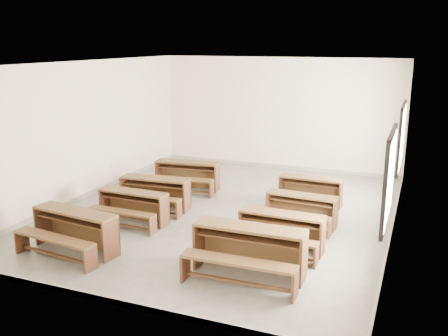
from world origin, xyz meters
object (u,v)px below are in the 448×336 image
at_px(desk_set_2, 154,191).
at_px(desk_set_6, 301,208).
at_px(desk_set_0, 74,228).
at_px(desk_set_5, 281,229).
at_px(desk_set_4, 248,248).
at_px(desk_set_3, 187,174).
at_px(desk_set_7, 310,189).
at_px(desk_set_1, 132,205).

height_order(desk_set_2, desk_set_6, desk_set_2).
relative_size(desk_set_0, desk_set_5, 1.14).
relative_size(desk_set_4, desk_set_6, 1.23).
bearing_deg(desk_set_0, desk_set_6, 45.89).
relative_size(desk_set_0, desk_set_2, 1.09).
distance_m(desk_set_3, desk_set_7, 3.13).
height_order(desk_set_2, desk_set_7, desk_set_2).
height_order(desk_set_4, desk_set_7, desk_set_4).
bearing_deg(desk_set_6, desk_set_4, -92.27).
height_order(desk_set_0, desk_set_2, desk_set_0).
bearing_deg(desk_set_7, desk_set_2, -151.33).
relative_size(desk_set_3, desk_set_5, 1.09).
distance_m(desk_set_3, desk_set_6, 3.53).
bearing_deg(desk_set_0, desk_set_7, 58.25).
relative_size(desk_set_1, desk_set_4, 0.82).
xyz_separation_m(desk_set_2, desk_set_6, (3.26, 0.19, -0.03)).
relative_size(desk_set_0, desk_set_3, 1.04).
bearing_deg(desk_set_5, desk_set_0, -155.97).
distance_m(desk_set_1, desk_set_2, 0.95).
bearing_deg(desk_set_1, desk_set_7, 39.88).
bearing_deg(desk_set_0, desk_set_3, 94.49).
bearing_deg(desk_set_4, desk_set_0, -175.99).
distance_m(desk_set_4, desk_set_6, 2.51).
xyz_separation_m(desk_set_4, desk_set_6, (0.25, 2.49, -0.10)).
xyz_separation_m(desk_set_4, desk_set_7, (0.14, 3.85, -0.10)).
xyz_separation_m(desk_set_2, desk_set_5, (3.22, -1.16, -0.01)).
height_order(desk_set_0, desk_set_5, desk_set_0).
relative_size(desk_set_1, desk_set_7, 1.03).
bearing_deg(desk_set_4, desk_set_3, 126.60).
height_order(desk_set_5, desk_set_7, desk_set_5).
xyz_separation_m(desk_set_0, desk_set_4, (3.17, 0.27, 0.03)).
relative_size(desk_set_5, desk_set_7, 1.06).
bearing_deg(desk_set_3, desk_set_6, -30.28).
bearing_deg(desk_set_1, desk_set_4, -23.25).
xyz_separation_m(desk_set_1, desk_set_7, (3.12, 2.49, -0.01)).
distance_m(desk_set_2, desk_set_6, 3.27).
xyz_separation_m(desk_set_2, desk_set_3, (0.02, 1.59, 0.01)).
bearing_deg(desk_set_1, desk_set_0, -95.18).
relative_size(desk_set_2, desk_set_4, 0.89).
height_order(desk_set_1, desk_set_5, desk_set_5).
bearing_deg(desk_set_1, desk_set_2, 92.86).
bearing_deg(desk_set_0, desk_set_5, 29.72).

